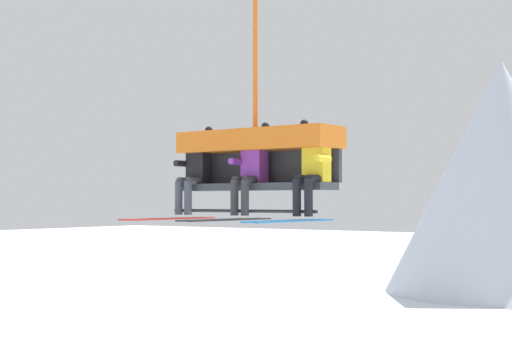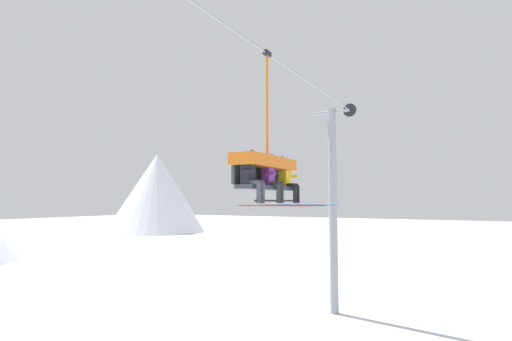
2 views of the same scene
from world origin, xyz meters
TOP-DOWN VIEW (x-y plane):
  - mountain_peak_east at (38.00, 37.71)m, footprint 14.83×14.83m
  - lift_tower_far at (8.91, -0.02)m, footprint 0.36×1.88m
  - lift_cable at (0.55, -0.80)m, footprint 18.73×0.05m
  - chairlift_chair at (1.41, -0.73)m, footprint 2.44×0.74m
  - skier_black at (0.41, -0.94)m, footprint 0.48×1.70m
  - skier_purple at (1.41, -0.94)m, footprint 0.48×1.70m
  - skier_yellow at (2.41, -0.94)m, footprint 0.48×1.70m

SIDE VIEW (x-z plane):
  - lift_tower_far at x=8.91m, z-range 0.17..8.99m
  - skier_black at x=0.41m, z-range 4.59..5.93m
  - skier_purple at x=1.41m, z-range 4.59..5.93m
  - skier_yellow at x=2.41m, z-range 4.59..5.93m
  - chairlift_chair at x=1.41m, z-range 3.60..7.53m
  - mountain_peak_east at x=38.00m, z-range 0.00..11.90m
  - lift_cable at x=0.55m, z-range 8.51..8.56m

